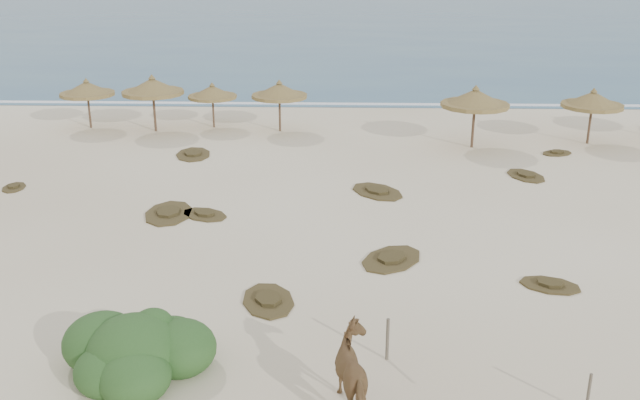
# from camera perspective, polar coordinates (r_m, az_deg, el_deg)

# --- Properties ---
(ground) EXTENTS (160.00, 160.00, 0.00)m
(ground) POSITION_cam_1_polar(r_m,az_deg,el_deg) (20.83, 3.17, -7.61)
(ground) COLOR #F6EDCB
(ground) RESTS_ON ground
(ocean) EXTENTS (200.00, 100.00, 0.01)m
(ocean) POSITION_cam_1_polar(r_m,az_deg,el_deg) (93.98, 2.12, 13.98)
(ocean) COLOR #2C5D86
(ocean) RESTS_ON ground
(foam_line) EXTENTS (70.00, 0.60, 0.01)m
(foam_line) POSITION_cam_1_polar(r_m,az_deg,el_deg) (45.51, 2.44, 7.67)
(foam_line) COLOR white
(foam_line) RESTS_ON ground
(palapa_0) EXTENTS (3.39, 3.39, 2.75)m
(palapa_0) POSITION_cam_1_polar(r_m,az_deg,el_deg) (41.08, -18.15, 8.41)
(palapa_0) COLOR brown
(palapa_0) RESTS_ON ground
(palapa_1) EXTENTS (4.25, 4.25, 3.08)m
(palapa_1) POSITION_cam_1_polar(r_m,az_deg,el_deg) (39.35, -13.26, 8.78)
(palapa_1) COLOR brown
(palapa_1) RESTS_ON ground
(palapa_2) EXTENTS (3.52, 3.52, 2.49)m
(palapa_2) POSITION_cam_1_polar(r_m,az_deg,el_deg) (39.69, -8.61, 8.50)
(palapa_2) COLOR brown
(palapa_2) RESTS_ON ground
(palapa_3) EXTENTS (3.00, 3.00, 2.80)m
(palapa_3) POSITION_cam_1_polar(r_m,az_deg,el_deg) (38.41, -3.27, 8.68)
(palapa_3) COLOR brown
(palapa_3) RESTS_ON ground
(palapa_4) EXTENTS (4.40, 4.40, 3.13)m
(palapa_4) POSITION_cam_1_polar(r_m,az_deg,el_deg) (35.92, 12.31, 7.89)
(palapa_4) COLOR brown
(palapa_4) RESTS_ON ground
(palapa_5) EXTENTS (3.97, 3.97, 2.86)m
(palapa_5) POSITION_cam_1_polar(r_m,az_deg,el_deg) (38.33, 20.98, 7.45)
(palapa_5) COLOR brown
(palapa_5) RESTS_ON ground
(horse) EXTENTS (1.47, 2.24, 1.74)m
(horse) POSITION_cam_1_polar(r_m,az_deg,el_deg) (15.80, 3.09, -13.69)
(horse) COLOR olive
(horse) RESTS_ON ground
(fence_post_near) EXTENTS (0.11, 0.11, 1.12)m
(fence_post_near) POSITION_cam_1_polar(r_m,az_deg,el_deg) (17.65, 5.42, -11.03)
(fence_post_near) COLOR #655D4C
(fence_post_near) RESTS_ON ground
(fence_post_far) EXTENTS (0.07, 0.07, 0.97)m
(fence_post_far) POSITION_cam_1_polar(r_m,az_deg,el_deg) (16.88, 20.68, -14.26)
(fence_post_far) COLOR #655D4C
(fence_post_far) RESTS_ON ground
(bush) EXTENTS (3.72, 3.28, 1.67)m
(bush) POSITION_cam_1_polar(r_m,az_deg,el_deg) (17.66, -14.55, -11.69)
(bush) COLOR #36622A
(bush) RESTS_ON ground
(scrub_1) EXTENTS (1.92, 2.81, 0.16)m
(scrub_1) POSITION_cam_1_polar(r_m,az_deg,el_deg) (27.37, -12.02, -1.01)
(scrub_1) COLOR brown
(scrub_1) RESTS_ON ground
(scrub_2) EXTENTS (2.28, 2.08, 0.16)m
(scrub_2) POSITION_cam_1_polar(r_m,az_deg,el_deg) (26.99, -9.22, -1.13)
(scrub_2) COLOR brown
(scrub_2) RESTS_ON ground
(scrub_3) EXTENTS (2.86, 3.06, 0.16)m
(scrub_3) POSITION_cam_1_polar(r_m,az_deg,el_deg) (29.20, 4.60, 0.71)
(scrub_3) COLOR brown
(scrub_3) RESTS_ON ground
(scrub_6) EXTENTS (2.00, 2.74, 0.16)m
(scrub_6) POSITION_cam_1_polar(r_m,az_deg,el_deg) (34.84, -10.10, 3.64)
(scrub_6) COLOR brown
(scrub_6) RESTS_ON ground
(scrub_7) EXTENTS (1.99, 2.45, 0.16)m
(scrub_7) POSITION_cam_1_polar(r_m,az_deg,el_deg) (32.38, 16.14, 1.91)
(scrub_7) COLOR brown
(scrub_7) RESTS_ON ground
(scrub_8) EXTENTS (1.10, 1.51, 0.16)m
(scrub_8) POSITION_cam_1_polar(r_m,az_deg,el_deg) (32.23, -23.29, 0.96)
(scrub_8) COLOR brown
(scrub_8) RESTS_ON ground
(scrub_9) EXTENTS (2.77, 2.98, 0.16)m
(scrub_9) POSITION_cam_1_polar(r_m,az_deg,el_deg) (23.07, 5.75, -4.69)
(scrub_9) COLOR brown
(scrub_9) RESTS_ON ground
(scrub_10) EXTENTS (1.83, 1.55, 0.16)m
(scrub_10) POSITION_cam_1_polar(r_m,az_deg,el_deg) (36.38, 18.42, 3.61)
(scrub_10) COLOR brown
(scrub_10) RESTS_ON ground
(scrub_11) EXTENTS (1.96, 2.53, 0.16)m
(scrub_11) POSITION_cam_1_polar(r_m,az_deg,el_deg) (20.48, -4.17, -7.99)
(scrub_11) COLOR brown
(scrub_11) RESTS_ON ground
(scrub_12) EXTENTS (2.08, 1.70, 0.16)m
(scrub_12) POSITION_cam_1_polar(r_m,az_deg,el_deg) (22.35, 17.92, -6.47)
(scrub_12) COLOR brown
(scrub_12) RESTS_ON ground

